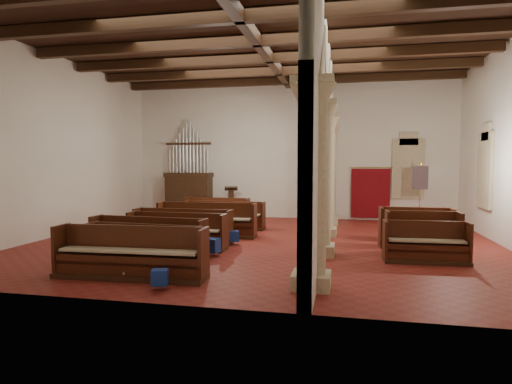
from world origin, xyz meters
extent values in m
plane|color=maroon|center=(0.00, 0.00, 0.00)|extent=(14.00, 14.00, 0.00)
plane|color=black|center=(0.00, 0.00, 6.00)|extent=(14.00, 14.00, 0.00)
cube|color=white|center=(0.00, 6.00, 3.00)|extent=(14.00, 0.02, 6.00)
cube|color=white|center=(0.00, -6.00, 3.00)|extent=(14.00, 0.02, 6.00)
cube|color=white|center=(-7.00, 0.00, 3.00)|extent=(0.02, 12.00, 6.00)
cube|color=beige|center=(1.80, -4.50, 0.15)|extent=(0.75, 0.75, 0.30)
cylinder|color=beige|center=(1.80, -4.50, 1.95)|extent=(0.56, 0.56, 3.30)
cube|color=beige|center=(1.80, -1.50, 0.15)|extent=(0.75, 0.75, 0.30)
cylinder|color=beige|center=(1.80, -1.50, 1.95)|extent=(0.56, 0.56, 3.30)
cube|color=beige|center=(1.80, 1.50, 0.15)|extent=(0.75, 0.75, 0.30)
cylinder|color=beige|center=(1.80, 1.50, 1.95)|extent=(0.56, 0.56, 3.30)
cube|color=beige|center=(1.80, 4.50, 0.15)|extent=(0.75, 0.75, 0.30)
cylinder|color=beige|center=(1.80, 4.50, 1.95)|extent=(0.56, 0.56, 3.30)
cube|color=white|center=(1.80, 0.00, 5.04)|extent=(0.25, 11.90, 1.93)
cube|color=#2E6754|center=(6.98, 2.50, 2.20)|extent=(0.03, 1.00, 2.20)
cube|color=#2E6754|center=(5.00, 5.98, 2.20)|extent=(1.00, 0.03, 2.20)
cube|color=#3C2213|center=(-4.50, 5.50, 0.90)|extent=(2.00, 0.80, 1.80)
cube|color=#3C2213|center=(-4.50, 5.50, 1.90)|extent=(2.10, 0.85, 0.20)
cube|color=#351A10|center=(-2.52, 5.50, 0.06)|extent=(0.63, 0.63, 0.11)
cube|color=#351A10|center=(-2.52, 5.50, 0.63)|extent=(0.31, 0.31, 1.25)
cube|color=#351A10|center=(-2.52, 5.41, 1.31)|extent=(0.67, 0.59, 0.22)
cube|color=maroon|center=(3.50, 5.92, 1.15)|extent=(1.60, 0.06, 2.10)
cylinder|color=gold|center=(3.50, 5.90, 2.25)|extent=(1.80, 0.04, 0.04)
cone|color=#3C2213|center=(5.24, 4.42, 0.06)|extent=(0.38, 0.38, 0.13)
cylinder|color=gold|center=(5.24, 4.42, 1.25)|extent=(0.04, 0.04, 2.51)
cylinder|color=gold|center=(5.24, 4.42, 2.40)|extent=(0.07, 0.73, 0.03)
cube|color=#18164F|center=(5.24, 4.40, 1.88)|extent=(0.57, 0.05, 0.89)
cube|color=#16279C|center=(-1.06, -5.24, 0.25)|extent=(0.35, 0.31, 0.30)
cube|color=#15148E|center=(-0.98, -2.14, 0.28)|extent=(0.43, 0.39, 0.37)
cube|color=#15148D|center=(-0.83, -0.52, 0.26)|extent=(0.39, 0.36, 0.31)
cylinder|color=silver|center=(-1.56, -4.57, 0.16)|extent=(1.10, 0.52, 0.11)
cylinder|color=white|center=(-2.54, -2.99, 0.16)|extent=(1.09, 0.41, 0.11)
cube|color=#3C2213|center=(-2.04, -4.55, 0.05)|extent=(3.33, 0.86, 0.11)
cube|color=#4F2611|center=(-2.04, -4.61, 0.34)|extent=(3.17, 0.54, 0.47)
cube|color=#4F2611|center=(-2.04, -4.36, 0.61)|extent=(3.16, 0.19, 1.00)
cube|color=#4F2611|center=(-3.66, -4.53, 0.61)|extent=(0.10, 0.63, 1.00)
cube|color=#4F2611|center=(-0.42, -4.53, 0.61)|extent=(0.10, 0.63, 1.00)
cube|color=beige|center=(-2.04, -4.61, 0.61)|extent=(3.04, 0.49, 0.05)
cube|color=#3C2213|center=(-2.41, -3.27, 0.05)|extent=(2.99, 0.82, 0.09)
cube|color=#592B13|center=(-2.41, -3.31, 0.29)|extent=(2.82, 0.54, 0.41)
cube|color=#592B13|center=(-2.41, -3.11, 0.52)|extent=(2.80, 0.24, 0.86)
cube|color=#592B13|center=(-3.86, -3.25, 0.52)|extent=(0.10, 0.55, 0.86)
cube|color=#592B13|center=(-0.97, -3.25, 0.52)|extent=(0.10, 0.55, 0.86)
cube|color=beige|center=(-2.41, -3.31, 0.52)|extent=(2.71, 0.50, 0.05)
cube|color=#3C2213|center=(-2.57, -2.64, 0.05)|extent=(3.19, 0.89, 0.10)
cube|color=#47190F|center=(-2.57, -2.69, 0.32)|extent=(3.02, 0.59, 0.45)
cube|color=#47190F|center=(-2.57, -2.46, 0.57)|extent=(3.00, 0.26, 0.94)
cube|color=#47190F|center=(-4.11, -2.62, 0.57)|extent=(0.11, 0.60, 0.94)
cube|color=#47190F|center=(-1.04, -2.62, 0.57)|extent=(0.11, 0.60, 0.94)
cube|color=beige|center=(-2.57, -2.69, 0.57)|extent=(2.89, 0.54, 0.05)
cube|color=#3C2213|center=(-2.26, -1.45, 0.05)|extent=(2.89, 0.74, 0.10)
cube|color=#582313|center=(-2.26, -1.50, 0.32)|extent=(2.73, 0.44, 0.44)
cube|color=#582313|center=(-2.26, -1.28, 0.56)|extent=(2.73, 0.12, 0.93)
cube|color=#582313|center=(-3.66, -1.43, 0.56)|extent=(0.08, 0.59, 0.93)
cube|color=#582313|center=(-0.85, -1.43, 0.56)|extent=(0.08, 0.59, 0.93)
cube|color=beige|center=(-2.26, -1.50, 0.56)|extent=(2.62, 0.40, 0.05)
cube|color=#3C2213|center=(-2.42, -0.57, 0.05)|extent=(3.06, 0.72, 0.10)
cube|color=#572D12|center=(-2.42, -0.62, 0.32)|extent=(2.91, 0.42, 0.44)
cube|color=#572D12|center=(-2.42, -0.39, 0.57)|extent=(2.91, 0.10, 0.94)
cube|color=#572D12|center=(-3.92, -0.55, 0.57)|extent=(0.07, 0.59, 0.94)
cube|color=#572D12|center=(-0.93, -0.55, 0.57)|extent=(0.07, 0.59, 0.94)
cube|color=beige|center=(-2.42, -0.62, 0.57)|extent=(2.79, 0.38, 0.05)
cube|color=#3C2213|center=(-2.05, 0.65, 0.05)|extent=(3.31, 0.88, 0.11)
cube|color=#4C1D10|center=(-2.05, 0.60, 0.35)|extent=(3.14, 0.55, 0.48)
cube|color=#4C1D10|center=(-2.05, 0.84, 0.62)|extent=(3.13, 0.19, 1.02)
cube|color=#4C1D10|center=(-3.66, 0.67, 0.62)|extent=(0.10, 0.65, 1.02)
cube|color=#4C1D10|center=(-0.45, 0.67, 0.62)|extent=(0.10, 0.65, 1.02)
cube|color=beige|center=(-2.05, 0.60, 0.62)|extent=(3.02, 0.50, 0.05)
cube|color=#3C2213|center=(-2.36, 1.32, 0.05)|extent=(2.61, 0.73, 0.10)
cube|color=#4A2310|center=(-2.36, 1.27, 0.32)|extent=(2.46, 0.43, 0.44)
cube|color=#4A2310|center=(-2.36, 1.49, 0.56)|extent=(2.45, 0.11, 0.93)
cube|color=#4A2310|center=(-3.63, 1.34, 0.56)|extent=(0.08, 0.59, 0.93)
cube|color=#4A2310|center=(-1.10, 1.34, 0.56)|extent=(0.08, 0.59, 0.93)
cube|color=beige|center=(-2.36, 1.27, 0.56)|extent=(2.36, 0.39, 0.05)
cube|color=#3C2213|center=(-1.96, 2.40, 0.05)|extent=(3.05, 0.74, 0.10)
cube|color=#522511|center=(-1.96, 2.35, 0.31)|extent=(2.89, 0.45, 0.44)
cube|color=#522511|center=(-1.96, 2.57, 0.56)|extent=(2.88, 0.13, 0.92)
cube|color=#522511|center=(-3.44, 2.42, 0.56)|extent=(0.08, 0.58, 0.92)
cube|color=#522511|center=(-0.47, 2.42, 0.56)|extent=(0.08, 0.58, 0.92)
cube|color=beige|center=(-1.96, 2.35, 0.56)|extent=(2.78, 0.40, 0.05)
cube|color=#3C2213|center=(-2.59, 3.64, 0.05)|extent=(2.60, 0.78, 0.10)
cube|color=#592013|center=(-2.59, 3.59, 0.32)|extent=(2.44, 0.47, 0.44)
cube|color=#592013|center=(-2.59, 3.81, 0.57)|extent=(2.43, 0.15, 0.94)
cube|color=#592013|center=(-3.85, 3.66, 0.57)|extent=(0.09, 0.59, 0.94)
cube|color=#592013|center=(-1.34, 3.66, 0.57)|extent=(0.09, 0.59, 0.94)
cube|color=beige|center=(-2.59, 3.59, 0.57)|extent=(2.35, 0.43, 0.05)
cube|color=#3C2213|center=(4.40, -1.77, 0.05)|extent=(2.03, 0.74, 0.10)
cube|color=#4C1610|center=(4.40, -1.81, 0.31)|extent=(1.87, 0.44, 0.44)
cube|color=#4C1610|center=(4.40, -1.59, 0.56)|extent=(1.86, 0.13, 0.92)
cube|color=#4C1610|center=(3.43, -1.75, 0.56)|extent=(0.09, 0.58, 0.92)
cube|color=#4C1610|center=(5.37, -1.75, 0.56)|extent=(0.09, 0.58, 0.92)
cube|color=beige|center=(4.40, -1.81, 0.56)|extent=(1.80, 0.40, 0.05)
cube|color=#3C2213|center=(4.49, -0.78, 0.05)|extent=(1.92, 0.80, 0.11)
cube|color=#48130F|center=(4.49, -0.83, 0.36)|extent=(1.77, 0.47, 0.49)
cube|color=#48130F|center=(4.49, -0.58, 0.63)|extent=(1.76, 0.11, 1.04)
cube|color=#48130F|center=(3.57, -0.76, 0.63)|extent=(0.09, 0.66, 1.04)
cube|color=#48130F|center=(5.41, -0.76, 0.63)|extent=(0.09, 0.66, 1.04)
cube|color=beige|center=(4.49, -0.83, 0.63)|extent=(1.70, 0.43, 0.05)
cube|color=#3C2213|center=(4.45, 0.12, 0.05)|extent=(2.05, 0.83, 0.11)
cube|color=#491E0F|center=(4.45, 0.06, 0.36)|extent=(1.89, 0.49, 0.49)
cube|color=#491E0F|center=(4.45, 0.31, 0.63)|extent=(1.88, 0.13, 1.04)
cube|color=#491E0F|center=(3.48, 0.14, 0.63)|extent=(0.10, 0.66, 1.04)
cube|color=#491E0F|center=(5.43, 0.14, 0.63)|extent=(0.10, 0.66, 1.04)
cube|color=beige|center=(4.45, 0.06, 0.63)|extent=(1.81, 0.45, 0.05)
cube|color=#3C2213|center=(4.64, 1.09, 0.05)|extent=(1.80, 0.78, 0.10)
cube|color=#4A240F|center=(4.64, 1.04, 0.33)|extent=(1.64, 0.47, 0.46)
cube|color=#4A240F|center=(4.64, 1.27, 0.59)|extent=(1.62, 0.14, 0.97)
cube|color=#4A240F|center=(3.79, 1.11, 0.59)|extent=(0.10, 0.61, 0.97)
cube|color=#4A240F|center=(5.49, 1.11, 0.59)|extent=(0.10, 0.61, 0.97)
cube|color=beige|center=(4.64, 1.04, 0.59)|extent=(1.57, 0.43, 0.05)
camera|label=1|loc=(2.42, -12.81, 2.47)|focal=30.00mm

